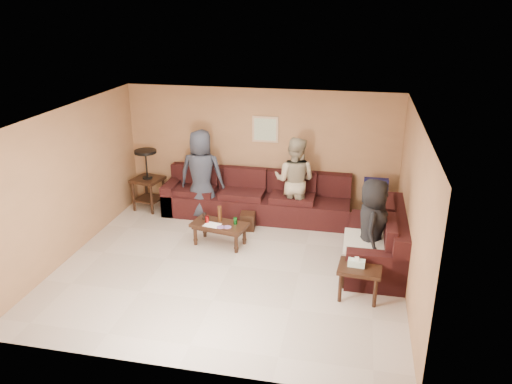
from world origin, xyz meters
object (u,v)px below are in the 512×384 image
person_middle (295,181)px  person_left (202,174)px  end_table_left (148,179)px  waste_bin (248,221)px  side_table_right (359,271)px  sectional_sofa (293,215)px  coffee_table (219,226)px  person_right (372,227)px

person_middle → person_left: bearing=13.2°
end_table_left → waste_bin: bearing=-14.2°
end_table_left → side_table_right: (4.32, -2.51, -0.23)m
side_table_right → waste_bin: size_ratio=2.00×
sectional_sofa → person_left: 1.97m
end_table_left → person_middle: 3.04m
sectional_sofa → coffee_table: sectional_sofa is taller
person_right → coffee_table: bearing=84.3°
sectional_sofa → waste_bin: bearing=-174.0°
person_right → sectional_sofa: bearing=52.4°
side_table_right → person_right: bearing=78.7°
person_middle → waste_bin: bearing=43.0°
waste_bin → person_left: (-1.02, 0.42, 0.73)m
waste_bin → person_middle: person_middle is taller
person_middle → person_right: person_middle is taller
end_table_left → waste_bin: end_table_left is taller
coffee_table → person_left: size_ratio=0.59×
sectional_sofa → waste_bin: size_ratio=14.25×
side_table_right → waste_bin: (-2.09, 1.94, -0.27)m
person_right → side_table_right: bearing=173.0°
coffee_table → person_right: 2.67m
sectional_sofa → waste_bin: sectional_sofa is taller
sectional_sofa → coffee_table: bearing=-146.2°
person_left → person_middle: size_ratio=1.04×
sectional_sofa → side_table_right: 2.38m
end_table_left → person_left: (1.21, -0.15, 0.23)m
side_table_right → person_middle: person_middle is taller
coffee_table → end_table_left: size_ratio=0.83×
side_table_right → person_middle: bearing=117.4°
end_table_left → side_table_right: 5.00m
coffee_table → side_table_right: (2.44, -1.23, 0.09)m
sectional_sofa → side_table_right: size_ratio=7.11×
person_middle → person_right: size_ratio=1.08×
person_middle → side_table_right: bearing=127.1°
person_left → person_middle: bearing=178.9°
coffee_table → side_table_right: bearing=-26.7°
end_table_left → person_left: size_ratio=0.71×
end_table_left → waste_bin: 2.36m
sectional_sofa → person_right: person_right is taller
sectional_sofa → end_table_left: bearing=171.2°
waste_bin → person_middle: bearing=33.3°
sectional_sofa → waste_bin: (-0.84, -0.09, -0.16)m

